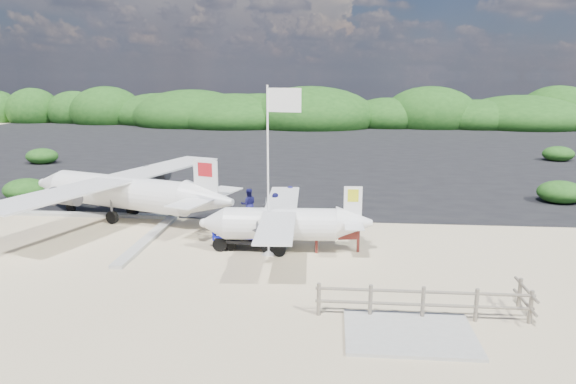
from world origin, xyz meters
name	(u,v)px	position (x,y,z in m)	size (l,w,h in m)	color
ground	(246,255)	(0.00, 0.00, 0.00)	(160.00, 160.00, 0.00)	beige
asphalt_apron	(298,149)	(0.00, 30.00, 0.00)	(90.00, 50.00, 0.04)	#B2B2B2
lagoon	(49,237)	(-9.00, 1.50, 0.00)	(9.00, 7.00, 0.40)	#B2B2B2
walkway_pad	(409,335)	(5.50, -6.00, 0.00)	(3.50, 2.50, 0.10)	#B2B2B2
vegetation_band	(310,125)	(0.00, 55.00, 0.00)	(124.00, 8.00, 4.40)	#B2B2B2
fence	(422,319)	(6.00, -5.00, 0.00)	(6.40, 2.00, 1.10)	#B2B2B2
baggage_cart	(247,248)	(-0.10, 0.83, 0.00)	(2.77, 1.58, 1.38)	#0C14B7
flagpole	(269,254)	(0.88, 0.14, 0.00)	(1.32, 0.55, 6.58)	white
signboard	(337,252)	(3.58, 0.59, 0.00)	(1.90, 0.18, 1.57)	maroon
crew_a	(290,204)	(1.32, 4.76, 0.90)	(0.66, 0.43, 1.80)	#161654
crew_b	(248,204)	(-0.73, 5.04, 0.78)	(0.76, 0.59, 1.57)	#161654
crew_c	(275,214)	(0.86, 2.74, 0.95)	(1.11, 0.46, 1.90)	#161654
aircraft_large	(411,164)	(9.61, 22.34, 0.00)	(14.02, 14.02, 4.21)	#B2B2B2
aircraft_small	(177,145)	(-12.64, 32.41, 0.00)	(7.14, 7.14, 2.57)	#B2B2B2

